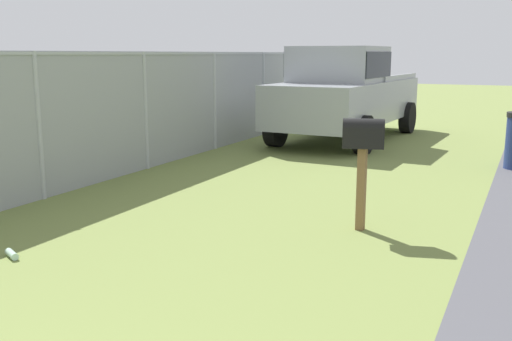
% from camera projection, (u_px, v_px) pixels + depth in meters
% --- Properties ---
extents(mailbox, '(0.31, 0.48, 1.25)m').
position_uv_depth(mailbox, '(363.00, 143.00, 6.32)').
color(mailbox, brown).
rests_on(mailbox, ground).
extents(pickup_truck, '(5.40, 2.37, 2.09)m').
position_uv_depth(pickup_truck, '(345.00, 91.00, 13.07)').
color(pickup_truck, '#93999E').
rests_on(pickup_truck, ground).
extents(fence_section, '(16.59, 0.07, 1.97)m').
position_uv_depth(fence_section, '(98.00, 113.00, 8.73)').
color(fence_section, '#9EA3A8').
rests_on(fence_section, ground).
extents(litter_bottle_midfield_b, '(0.16, 0.23, 0.07)m').
position_uv_depth(litter_bottle_midfield_b, '(12.00, 254.00, 5.61)').
color(litter_bottle_midfield_b, '#B2D8BF').
rests_on(litter_bottle_midfield_b, ground).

